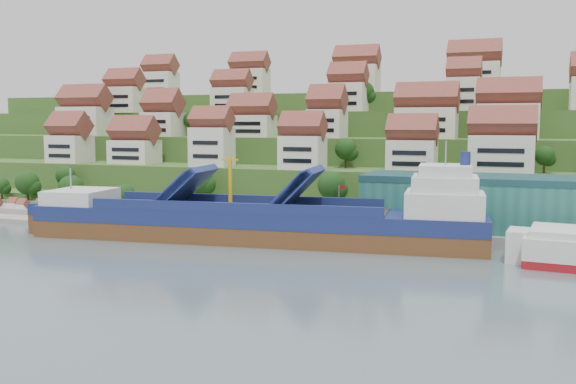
% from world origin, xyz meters
% --- Properties ---
extents(ground, '(300.00, 300.00, 0.00)m').
position_xyz_m(ground, '(0.00, 0.00, 0.00)').
color(ground, slate).
rests_on(ground, ground).
extents(quay, '(180.00, 14.00, 2.20)m').
position_xyz_m(quay, '(20.00, 15.00, 1.10)').
color(quay, gray).
rests_on(quay, ground).
extents(pebble_beach, '(45.00, 20.00, 1.00)m').
position_xyz_m(pebble_beach, '(-58.00, 12.00, 0.50)').
color(pebble_beach, gray).
rests_on(pebble_beach, ground).
extents(hillside, '(260.00, 128.00, 31.00)m').
position_xyz_m(hillside, '(0.00, 103.55, 10.66)').
color(hillside, '#2D4C1E').
rests_on(hillside, ground).
extents(hillside_village, '(160.87, 61.90, 28.37)m').
position_xyz_m(hillside_village, '(-0.02, 60.60, 24.33)').
color(hillside_village, silver).
rests_on(hillside_village, ground).
extents(hillside_trees, '(144.78, 62.51, 30.55)m').
position_xyz_m(hillside_trees, '(-11.31, 40.82, 15.00)').
color(hillside_trees, '#1B4015').
rests_on(hillside_trees, ground).
extents(warehouse, '(60.00, 15.00, 10.00)m').
position_xyz_m(warehouse, '(52.00, 17.00, 7.20)').
color(warehouse, '#276960').
rests_on(warehouse, quay).
extents(flagpole, '(1.28, 0.16, 8.00)m').
position_xyz_m(flagpole, '(18.11, 10.00, 6.88)').
color(flagpole, gray).
rests_on(flagpole, quay).
extents(beach_huts, '(14.40, 3.70, 2.20)m').
position_xyz_m(beach_huts, '(-60.00, 10.75, 2.10)').
color(beach_huts, white).
rests_on(beach_huts, pebble_beach).
extents(cargo_ship, '(85.25, 22.13, 18.79)m').
position_xyz_m(cargo_ship, '(6.19, 1.60, 3.52)').
color(cargo_ship, brown).
rests_on(cargo_ship, ground).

